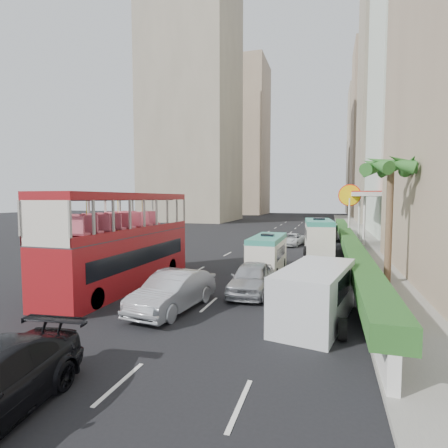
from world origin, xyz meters
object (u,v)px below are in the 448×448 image
at_px(car_silver_lane_a, 173,310).
at_px(car_silver_lane_b, 252,293).
at_px(van_asset, 291,245).
at_px(palm_tree, 389,224).
at_px(minibus_far, 319,236).
at_px(panel_van_near, 315,294).
at_px(double_decker_bus, 124,240).
at_px(minibus_near, 267,254).
at_px(shell_station, 382,218).
at_px(panel_van_far, 326,233).

height_order(car_silver_lane_a, car_silver_lane_b, car_silver_lane_a).
distance_m(van_asset, palm_tree, 16.97).
distance_m(car_silver_lane_b, palm_tree, 8.38).
bearing_deg(car_silver_lane_b, palm_tree, 27.82).
relative_size(minibus_far, panel_van_near, 1.23).
bearing_deg(double_decker_bus, minibus_far, 56.98).
bearing_deg(palm_tree, double_decker_bus, -163.84).
bearing_deg(car_silver_lane_b, minibus_far, 78.98).
height_order(double_decker_bus, minibus_near, double_decker_bus).
xyz_separation_m(double_decker_bus, shell_station, (16.00, 23.00, 0.22)).
xyz_separation_m(van_asset, panel_van_far, (3.37, 4.77, 0.91)).
height_order(car_silver_lane_a, panel_van_far, panel_van_far).
xyz_separation_m(double_decker_bus, van_asset, (7.07, 19.21, -2.53)).
bearing_deg(double_decker_bus, van_asset, 69.80).
distance_m(car_silver_lane_b, minibus_near, 5.39).
bearing_deg(shell_station, van_asset, -156.99).
bearing_deg(minibus_near, shell_station, 62.93).
distance_m(van_asset, minibus_near, 13.60).
relative_size(double_decker_bus, panel_van_far, 2.42).
relative_size(car_silver_lane_b, palm_tree, 0.72).
distance_m(car_silver_lane_a, minibus_near, 9.24).
xyz_separation_m(car_silver_lane_a, panel_van_far, (6.06, 27.13, 0.91)).
distance_m(panel_van_far, shell_station, 5.94).
bearing_deg(panel_van_far, double_decker_bus, -102.34).
xyz_separation_m(van_asset, panel_van_near, (3.18, -21.96, 1.06)).
distance_m(van_asset, shell_station, 10.09).
relative_size(car_silver_lane_b, panel_van_near, 0.86).
height_order(minibus_far, panel_van_far, minibus_far).
bearing_deg(car_silver_lane_a, shell_station, 72.72).
relative_size(minibus_near, palm_tree, 0.83).
distance_m(car_silver_lane_a, panel_van_far, 27.81).
relative_size(panel_van_far, shell_station, 0.57).
bearing_deg(minibus_far, shell_station, 46.91).
relative_size(van_asset, palm_tree, 0.68).
bearing_deg(minibus_near, double_decker_bus, -140.26).
height_order(car_silver_lane_a, shell_station, shell_station).
bearing_deg(palm_tree, minibus_near, 166.45).
relative_size(panel_van_far, palm_tree, 0.71).
height_order(van_asset, minibus_near, minibus_near).
xyz_separation_m(panel_van_near, palm_tree, (3.56, 6.76, 2.32)).
height_order(double_decker_bus, palm_tree, palm_tree).
xyz_separation_m(minibus_far, palm_tree, (3.95, -11.16, 1.93)).
relative_size(van_asset, shell_station, 0.54).
bearing_deg(car_silver_lane_b, panel_van_far, 81.56).
height_order(minibus_far, shell_station, shell_station).
bearing_deg(minibus_far, palm_tree, -75.50).
xyz_separation_m(double_decker_bus, minibus_near, (6.93, 5.66, -1.35)).
xyz_separation_m(panel_van_near, panel_van_far, (0.20, 26.74, -0.15)).
xyz_separation_m(minibus_near, minibus_far, (2.92, 9.51, 0.27)).
bearing_deg(van_asset, palm_tree, -54.54).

